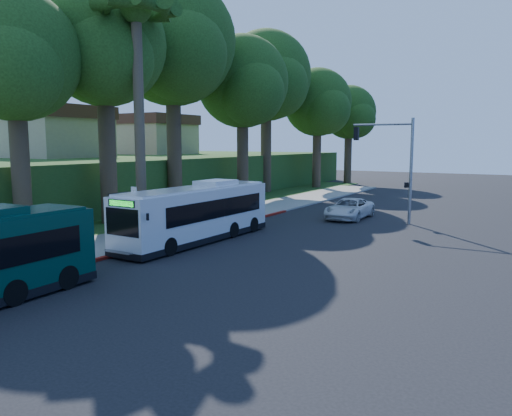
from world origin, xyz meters
The scene contains 18 objects.
ground centered at (0.00, 0.00, 0.00)m, with size 140.00×140.00×0.00m, color black.
sidewalk centered at (-7.30, 0.00, 0.06)m, with size 4.50×70.00×0.12m, color gray.
red_curb centered at (-5.00, -4.00, 0.07)m, with size 0.25×30.00×0.13m, color maroon.
grass_verge centered at (-13.00, 5.00, 0.03)m, with size 8.00×70.00×0.06m, color #234719.
bus_shelter centered at (-7.26, -2.86, 1.81)m, with size 3.20×1.51×2.55m.
stop_sign_pole centered at (-5.40, -5.00, 2.08)m, with size 0.35×0.06×3.17m.
traffic_signal_pole centered at (3.78, 10.00, 4.42)m, with size 4.10×0.30×7.00m.
palm_tree centered at (-8.20, -1.50, 12.38)m, with size 4.20×4.20×14.40m.
hillside_backdrop centered at (-26.30, 15.10, 2.44)m, with size 24.00×60.00×8.80m.
tree_0 centered at (-12.40, -0.02, 11.20)m, with size 8.40×8.00×15.70m.
tree_1 centered at (-13.37, 7.98, 12.73)m, with size 10.50×10.00×18.26m.
tree_2 centered at (-11.89, 15.98, 10.48)m, with size 8.82×8.40×15.12m.
tree_3 centered at (-13.88, 23.98, 11.98)m, with size 10.08×9.60×17.28m.
tree_4 centered at (-11.40, 31.98, 9.73)m, with size 8.40×8.00×14.14m.
tree_5 centered at (-10.41, 39.99, 8.96)m, with size 7.35×7.00×12.86m.
tree_6 centered at (-12.91, -6.01, 9.71)m, with size 7.56×7.20×13.74m.
white_bus centered at (-3.80, -1.82, 1.59)m, with size 2.51×10.95×3.25m.
pickup centered at (0.52, 10.30, 0.72)m, with size 2.38×5.16×1.44m, color silver.
Camera 1 is at (12.61, -23.49, 5.39)m, focal length 35.00 mm.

